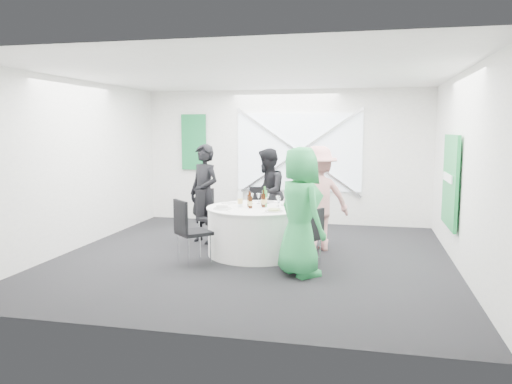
% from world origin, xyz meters
% --- Properties ---
extents(floor, '(6.00, 6.00, 0.00)m').
position_xyz_m(floor, '(0.00, 0.00, 0.00)').
color(floor, black).
rests_on(floor, ground).
extents(ceiling, '(6.00, 6.00, 0.00)m').
position_xyz_m(ceiling, '(0.00, 0.00, 2.80)').
color(ceiling, white).
rests_on(ceiling, wall_back).
extents(wall_back, '(6.00, 0.00, 6.00)m').
position_xyz_m(wall_back, '(0.00, 3.00, 1.40)').
color(wall_back, white).
rests_on(wall_back, floor).
extents(wall_front, '(6.00, 0.00, 6.00)m').
position_xyz_m(wall_front, '(0.00, -3.00, 1.40)').
color(wall_front, white).
rests_on(wall_front, floor).
extents(wall_left, '(0.00, 6.00, 6.00)m').
position_xyz_m(wall_left, '(-3.00, 0.00, 1.40)').
color(wall_left, white).
rests_on(wall_left, floor).
extents(wall_right, '(0.00, 6.00, 6.00)m').
position_xyz_m(wall_right, '(3.00, 0.00, 1.40)').
color(wall_right, white).
rests_on(wall_right, floor).
extents(window_panel, '(2.60, 0.03, 1.60)m').
position_xyz_m(window_panel, '(0.30, 2.96, 1.50)').
color(window_panel, white).
rests_on(window_panel, wall_back).
extents(window_brace_a, '(2.63, 0.05, 1.84)m').
position_xyz_m(window_brace_a, '(0.30, 2.92, 1.50)').
color(window_brace_a, silver).
rests_on(window_brace_a, window_panel).
extents(window_brace_b, '(2.63, 0.05, 1.84)m').
position_xyz_m(window_brace_b, '(0.30, 2.92, 1.50)').
color(window_brace_b, silver).
rests_on(window_brace_b, window_panel).
extents(green_banner, '(0.55, 0.04, 1.20)m').
position_xyz_m(green_banner, '(-2.00, 2.95, 1.70)').
color(green_banner, '#16713C').
rests_on(green_banner, wall_back).
extents(green_sign, '(0.05, 1.20, 1.40)m').
position_xyz_m(green_sign, '(2.94, 0.60, 1.20)').
color(green_sign, '#18873B').
rests_on(green_sign, wall_right).
extents(banquet_table, '(1.56, 1.56, 0.76)m').
position_xyz_m(banquet_table, '(0.00, 0.20, 0.38)').
color(banquet_table, white).
rests_on(banquet_table, floor).
extents(chair_back, '(0.48, 0.49, 0.93)m').
position_xyz_m(chair_back, '(-0.20, 1.42, 0.54)').
color(chair_back, black).
rests_on(chair_back, floor).
extents(chair_back_left, '(0.59, 0.58, 0.96)m').
position_xyz_m(chair_back_left, '(-0.91, 0.66, 0.56)').
color(chair_back_left, black).
rests_on(chair_back_left, floor).
extents(chair_back_right, '(0.57, 0.56, 0.88)m').
position_xyz_m(chair_back_right, '(0.86, 0.94, 0.52)').
color(chair_back_right, black).
rests_on(chair_back_right, floor).
extents(chair_front_right, '(0.53, 0.53, 0.85)m').
position_xyz_m(chair_front_right, '(0.91, -0.32, 0.50)').
color(chair_front_right, black).
rests_on(chair_front_right, floor).
extents(chair_front_left, '(0.62, 0.62, 0.97)m').
position_xyz_m(chair_front_left, '(-0.83, -0.63, 0.57)').
color(chair_front_left, black).
rests_on(chair_front_left, floor).
extents(person_man_back_left, '(0.75, 0.67, 1.72)m').
position_xyz_m(person_man_back_left, '(-1.06, 0.82, 0.86)').
color(person_man_back_left, black).
rests_on(person_man_back_left, floor).
extents(person_man_back, '(0.48, 0.82, 1.64)m').
position_xyz_m(person_man_back, '(-0.07, 1.47, 0.82)').
color(person_man_back, black).
rests_on(person_man_back, floor).
extents(person_woman_pink, '(1.22, 0.97, 1.72)m').
position_xyz_m(person_woman_pink, '(0.93, 0.69, 0.86)').
color(person_woman_pink, '#D68D8A').
rests_on(person_woman_pink, floor).
extents(person_woman_green, '(0.98, 1.02, 1.76)m').
position_xyz_m(person_woman_green, '(0.83, -0.78, 0.88)').
color(person_woman_green, green).
rests_on(person_woman_green, floor).
extents(plate_back, '(0.26, 0.26, 0.01)m').
position_xyz_m(plate_back, '(0.05, 0.76, 0.77)').
color(plate_back, silver).
rests_on(plate_back, banquet_table).
extents(plate_back_left, '(0.25, 0.25, 0.01)m').
position_xyz_m(plate_back_left, '(-0.52, 0.47, 0.77)').
color(plate_back_left, silver).
rests_on(plate_back_left, banquet_table).
extents(plate_back_right, '(0.24, 0.24, 0.04)m').
position_xyz_m(plate_back_right, '(0.47, 0.48, 0.78)').
color(plate_back_right, silver).
rests_on(plate_back_right, banquet_table).
extents(plate_front_right, '(0.28, 0.28, 0.04)m').
position_xyz_m(plate_front_right, '(0.36, -0.16, 0.78)').
color(plate_front_right, silver).
rests_on(plate_front_right, banquet_table).
extents(plate_front_left, '(0.28, 0.28, 0.01)m').
position_xyz_m(plate_front_left, '(-0.46, -0.11, 0.77)').
color(plate_front_left, silver).
rests_on(plate_front_left, banquet_table).
extents(napkin, '(0.21, 0.17, 0.05)m').
position_xyz_m(napkin, '(-0.48, -0.08, 0.80)').
color(napkin, white).
rests_on(napkin, plate_front_left).
extents(beer_bottle_a, '(0.06, 0.06, 0.25)m').
position_xyz_m(beer_bottle_a, '(-0.11, 0.20, 0.86)').
color(beer_bottle_a, '#3C1A0B').
rests_on(beer_bottle_a, banquet_table).
extents(beer_bottle_b, '(0.06, 0.06, 0.25)m').
position_xyz_m(beer_bottle_b, '(0.08, 0.37, 0.86)').
color(beer_bottle_b, '#3C1A0B').
rests_on(beer_bottle_b, banquet_table).
extents(beer_bottle_c, '(0.06, 0.06, 0.28)m').
position_xyz_m(beer_bottle_c, '(0.12, 0.20, 0.87)').
color(beer_bottle_c, '#3C1A0B').
rests_on(beer_bottle_c, banquet_table).
extents(beer_bottle_d, '(0.06, 0.06, 0.25)m').
position_xyz_m(beer_bottle_d, '(-0.06, 0.06, 0.86)').
color(beer_bottle_d, '#3C1A0B').
rests_on(beer_bottle_d, banquet_table).
extents(green_water_bottle, '(0.08, 0.08, 0.32)m').
position_xyz_m(green_water_bottle, '(0.13, 0.25, 0.89)').
color(green_water_bottle, green).
rests_on(green_water_bottle, banquet_table).
extents(clear_water_bottle, '(0.08, 0.08, 0.30)m').
position_xyz_m(clear_water_bottle, '(-0.25, 0.15, 0.88)').
color(clear_water_bottle, white).
rests_on(clear_water_bottle, banquet_table).
extents(wine_glass_a, '(0.07, 0.07, 0.17)m').
position_xyz_m(wine_glass_a, '(-0.15, 0.54, 0.88)').
color(wine_glass_a, white).
rests_on(wine_glass_a, banquet_table).
extents(wine_glass_b, '(0.07, 0.07, 0.17)m').
position_xyz_m(wine_glass_b, '(0.32, 0.36, 0.88)').
color(wine_glass_b, white).
rests_on(wine_glass_b, banquet_table).
extents(wine_glass_c, '(0.07, 0.07, 0.17)m').
position_xyz_m(wine_glass_c, '(0.11, 0.61, 0.88)').
color(wine_glass_c, white).
rests_on(wine_glass_c, banquet_table).
extents(wine_glass_d, '(0.07, 0.07, 0.17)m').
position_xyz_m(wine_glass_d, '(0.38, 0.13, 0.88)').
color(wine_glass_d, white).
rests_on(wine_glass_d, banquet_table).
extents(wine_glass_e, '(0.07, 0.07, 0.17)m').
position_xyz_m(wine_glass_e, '(-0.04, 0.56, 0.88)').
color(wine_glass_e, white).
rests_on(wine_glass_e, banquet_table).
extents(fork_a, '(0.10, 0.13, 0.01)m').
position_xyz_m(fork_a, '(-0.54, 0.01, 0.76)').
color(fork_a, silver).
rests_on(fork_a, banquet_table).
extents(knife_a, '(0.10, 0.13, 0.01)m').
position_xyz_m(knife_a, '(-0.33, -0.27, 0.76)').
color(knife_a, silver).
rests_on(knife_a, banquet_table).
extents(fork_b, '(0.12, 0.12, 0.01)m').
position_xyz_m(fork_b, '(0.26, -0.31, 0.76)').
color(fork_b, silver).
rests_on(fork_b, banquet_table).
extents(knife_b, '(0.11, 0.13, 0.01)m').
position_xyz_m(knife_b, '(0.53, -0.02, 0.76)').
color(knife_b, silver).
rests_on(knife_b, banquet_table).
extents(fork_c, '(0.08, 0.14, 0.01)m').
position_xyz_m(fork_c, '(0.57, 0.31, 0.76)').
color(fork_c, silver).
rests_on(fork_c, banquet_table).
extents(knife_c, '(0.08, 0.14, 0.01)m').
position_xyz_m(knife_c, '(0.41, 0.61, 0.76)').
color(knife_c, silver).
rests_on(knife_c, banquet_table).
extents(fork_d, '(0.15, 0.03, 0.01)m').
position_xyz_m(fork_d, '(0.21, 0.74, 0.76)').
color(fork_d, silver).
rests_on(fork_d, banquet_table).
extents(knife_d, '(0.15, 0.03, 0.01)m').
position_xyz_m(knife_d, '(-0.11, 0.76, 0.76)').
color(knife_d, silver).
rests_on(knife_d, banquet_table).
extents(fork_e, '(0.09, 0.13, 0.01)m').
position_xyz_m(fork_e, '(-0.37, 0.64, 0.76)').
color(fork_e, silver).
rests_on(fork_e, banquet_table).
extents(knife_e, '(0.10, 0.13, 0.01)m').
position_xyz_m(knife_e, '(-0.55, 0.38, 0.76)').
color(knife_e, silver).
rests_on(knife_e, banquet_table).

